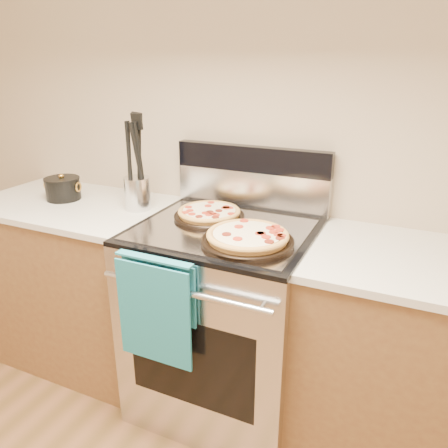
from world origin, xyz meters
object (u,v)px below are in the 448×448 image
at_px(utensil_crock, 138,193).
at_px(pepperoni_pizza_back, 209,213).
at_px(range_body, 225,321).
at_px(saucepan, 63,189).
at_px(pepperoni_pizza_front, 248,238).

bearing_deg(utensil_crock, pepperoni_pizza_back, -1.93).
height_order(range_body, saucepan, saucepan).
bearing_deg(saucepan, pepperoni_pizza_front, -9.34).
bearing_deg(pepperoni_pizza_front, range_body, 140.13).
relative_size(range_body, pepperoni_pizza_back, 2.86).
relative_size(pepperoni_pizza_back, utensil_crock, 1.98).
relative_size(utensil_crock, saucepan, 0.92).
bearing_deg(range_body, pepperoni_pizza_front, -39.87).
xyz_separation_m(range_body, saucepan, (-0.95, 0.05, 0.51)).
bearing_deg(pepperoni_pizza_back, saucepan, -178.81).
distance_m(range_body, utensil_crock, 0.74).
relative_size(pepperoni_pizza_front, utensil_crock, 2.25).
xyz_separation_m(range_body, pepperoni_pizza_back, (-0.11, 0.07, 0.50)).
relative_size(range_body, saucepan, 5.17).
height_order(range_body, pepperoni_pizza_back, pepperoni_pizza_back).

